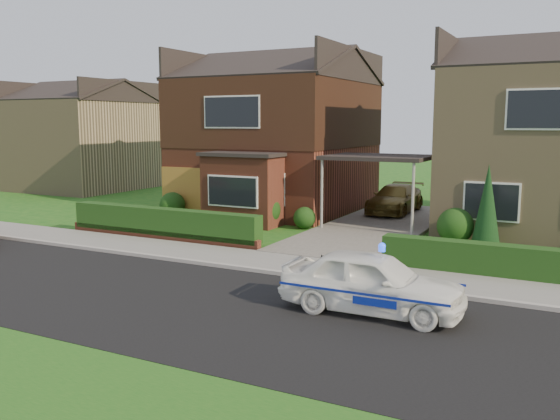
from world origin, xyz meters
The scene contains 24 objects.
ground centered at (0.00, 0.00, 0.00)m, with size 120.00×120.00×0.00m, color #185416.
road centered at (0.00, 0.00, 0.00)m, with size 60.00×6.00×0.02m, color black.
kerb centered at (0.00, 3.05, 0.06)m, with size 60.00×0.16×0.12m, color #9E9993.
sidewalk centered at (0.00, 4.10, 0.05)m, with size 60.00×2.00×0.10m, color slate.
grass_verge centered at (0.00, -5.00, 0.00)m, with size 60.00×4.00×0.01m, color #185416.
driveway centered at (0.00, 11.00, 0.06)m, with size 3.80×12.00×0.12m, color #666059.
house_left centered at (-5.78, 13.90, 3.81)m, with size 7.50×9.53×7.25m.
house_right centered at (5.80, 13.99, 3.66)m, with size 7.50×8.06×7.25m.
carport_link centered at (0.00, 10.95, 2.66)m, with size 3.80×3.00×2.77m.
garage_door centered at (-8.25, 9.96, 1.05)m, with size 2.20×0.10×2.10m, color brown.
dwarf_wall centered at (-5.80, 5.30, 0.18)m, with size 7.70×0.25×0.36m, color brown.
hedge_left centered at (-5.80, 5.45, 0.00)m, with size 7.50×0.55×0.90m, color #133611.
hedge_right centered at (5.80, 5.35, 0.00)m, with size 7.50×0.55×0.80m, color #133611.
shrub_left_far centered at (-8.50, 9.50, 0.54)m, with size 1.08×1.08×1.08m, color #133611.
shrub_left_mid centered at (-4.00, 9.30, 0.66)m, with size 1.32×1.32×1.32m, color #133611.
shrub_left_near centered at (-2.40, 9.60, 0.42)m, with size 0.84×0.84×0.84m, color #133611.
shrub_right_near centered at (3.20, 9.40, 0.60)m, with size 1.20×1.20×1.20m, color #133611.
conifer_a centered at (4.20, 9.20, 1.30)m, with size 0.90×0.90×2.60m, color black.
neighbour_left centered at (-20.00, 16.00, 2.60)m, with size 6.50×7.00×5.20m, color #9C855F.
police_car centered at (3.06, 1.20, 0.66)m, with size 3.56×3.89×1.48m.
driveway_car centered at (-0.33, 14.50, 0.71)m, with size 1.66×4.09×1.19m, color brown.
potted_plant_a centered at (-4.89, 6.00, 0.39)m, with size 0.41×0.28×0.77m, color gray.
potted_plant_b centered at (-5.14, 7.35, 0.38)m, with size 0.42×0.34×0.76m, color gray.
potted_plant_c centered at (-2.50, 6.00, 0.33)m, with size 0.37×0.37×0.67m, color gray.
Camera 1 is at (6.86, -10.43, 4.00)m, focal length 38.00 mm.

